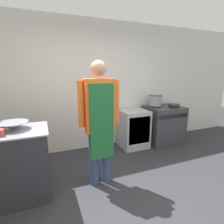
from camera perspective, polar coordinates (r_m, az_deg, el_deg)
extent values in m
plane|color=#2D2D33|center=(2.48, 10.22, -29.34)|extent=(14.00, 14.00, 0.00)
cube|color=silver|center=(3.78, -6.08, 8.23)|extent=(8.00, 0.05, 2.70)
cube|color=#2D2D33|center=(2.72, -30.41, -15.14)|extent=(0.96, 0.61, 0.92)
cube|color=gray|center=(2.55, -31.62, -5.69)|extent=(1.00, 0.64, 0.02)
cube|color=#38383D|center=(4.33, 16.45, -3.99)|extent=(0.83, 0.64, 0.87)
cube|color=gray|center=(4.03, 19.38, -1.34)|extent=(0.76, 0.03, 0.10)
cube|color=gray|center=(4.46, 14.40, 2.53)|extent=(0.83, 0.03, 0.02)
cube|color=#A8ADB2|center=(3.96, 6.90, -5.34)|extent=(0.59, 0.58, 0.84)
cube|color=silver|center=(3.72, 9.01, -5.98)|extent=(0.50, 0.02, 0.59)
cylinder|color=#38476B|center=(2.68, -5.94, -14.77)|extent=(0.14, 0.14, 0.83)
cylinder|color=#38476B|center=(2.73, -2.01, -14.15)|extent=(0.14, 0.14, 0.83)
cube|color=orange|center=(2.44, -4.24, 2.16)|extent=(0.42, 0.22, 0.74)
cube|color=#1E6633|center=(2.38, -3.26, -3.51)|extent=(0.34, 0.02, 1.06)
cylinder|color=orange|center=(2.37, -10.14, 2.57)|extent=(0.09, 0.09, 0.63)
cylinder|color=orange|center=(2.52, 1.28, 3.39)|extent=(0.09, 0.09, 0.63)
sphere|color=tan|center=(2.40, -4.45, 14.09)|extent=(0.21, 0.21, 0.21)
cone|color=gray|center=(2.57, -29.54, -3.92)|extent=(0.37, 0.37, 0.10)
cylinder|color=gray|center=(4.18, 13.98, 3.66)|extent=(0.30, 0.30, 0.24)
ellipsoid|color=gray|center=(4.16, 14.08, 5.57)|extent=(0.30, 0.30, 0.05)
cylinder|color=#262628|center=(4.24, 19.57, 2.12)|extent=(0.24, 0.24, 0.05)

